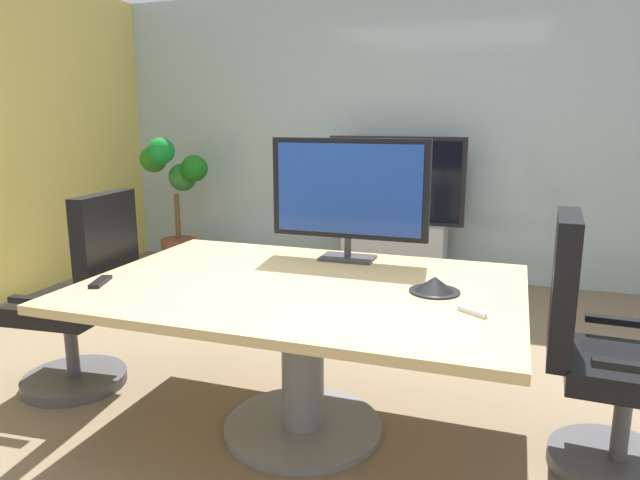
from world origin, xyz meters
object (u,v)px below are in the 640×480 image
at_px(conference_table, 302,318).
at_px(tv_monitor, 349,192).
at_px(potted_plant, 176,196).
at_px(office_chair_left, 83,309).
at_px(office_chair_right, 602,367).
at_px(wall_display_unit, 394,235).
at_px(remote_control, 101,282).
at_px(conference_phone, 435,285).

xyz_separation_m(conference_table, tv_monitor, (0.07, 0.50, 0.53)).
bearing_deg(tv_monitor, potted_plant, 140.24).
xyz_separation_m(office_chair_left, potted_plant, (-0.93, 2.38, 0.27)).
bearing_deg(office_chair_right, conference_table, 98.41).
xyz_separation_m(office_chair_right, wall_display_unit, (-1.39, 2.49, -0.01)).
bearing_deg(office_chair_right, tv_monitor, 75.66).
height_order(tv_monitor, remote_control, tv_monitor).
distance_m(office_chair_left, tv_monitor, 1.57).
bearing_deg(conference_table, wall_display_unit, 92.33).
bearing_deg(conference_phone, office_chair_right, 5.76).
relative_size(wall_display_unit, remote_control, 7.71).
xyz_separation_m(conference_table, conference_phone, (0.59, 0.05, 0.20)).
bearing_deg(potted_plant, tv_monitor, -39.76).
bearing_deg(office_chair_right, potted_plant, 59.81).
bearing_deg(potted_plant, wall_display_unit, 5.69).
relative_size(office_chair_left, tv_monitor, 1.30).
bearing_deg(conference_table, tv_monitor, 81.74).
bearing_deg(conference_table, potted_plant, 132.69).
bearing_deg(remote_control, conference_table, 0.52).
xyz_separation_m(potted_plant, remote_control, (1.35, -2.71, 0.02)).
height_order(office_chair_right, tv_monitor, tv_monitor).
bearing_deg(remote_control, tv_monitor, 21.71).
bearing_deg(remote_control, potted_plant, 97.59).
distance_m(potted_plant, remote_control, 3.03).
bearing_deg(potted_plant, conference_table, -47.31).
height_order(conference_table, tv_monitor, tv_monitor).
relative_size(conference_table, tv_monitor, 2.32).
distance_m(conference_table, office_chair_right, 1.29).
height_order(office_chair_left, potted_plant, potted_plant).
xyz_separation_m(office_chair_left, tv_monitor, (1.36, 0.47, 0.63)).
bearing_deg(conference_table, office_chair_left, 178.70).
bearing_deg(office_chair_left, wall_display_unit, 150.44).
distance_m(potted_plant, conference_phone, 3.66).
bearing_deg(remote_control, conference_phone, -5.05).
relative_size(office_chair_left, conference_phone, 4.95).
distance_m(conference_table, conference_phone, 0.63).
bearing_deg(remote_control, wall_display_unit, 56.51).
relative_size(office_chair_right, potted_plant, 0.84).
relative_size(tv_monitor, remote_control, 4.94).
bearing_deg(remote_control, office_chair_right, -7.61).
bearing_deg(wall_display_unit, remote_control, -104.57).
xyz_separation_m(office_chair_right, conference_phone, (-0.69, -0.07, 0.31)).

